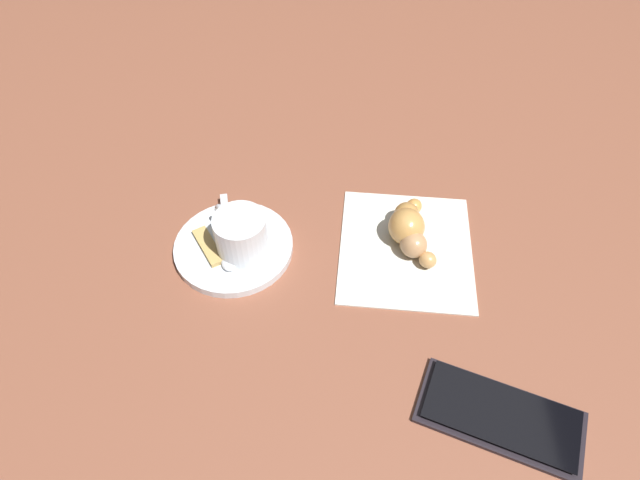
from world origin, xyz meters
The scene contains 8 objects.
ground_plane centered at (0.00, 0.00, 0.00)m, with size 1.80×1.80×0.00m, color brown.
saucer centered at (0.11, -0.01, 0.01)m, with size 0.14×0.14×0.01m, color silver.
espresso_cup centered at (0.10, 0.00, 0.04)m, with size 0.07×0.07×0.05m.
teaspoon centered at (0.12, 0.00, 0.01)m, with size 0.04×0.13×0.01m.
sugar_packet centered at (0.14, 0.00, 0.01)m, with size 0.06×0.02×0.01m, color tan.
napkin centered at (-0.09, -0.02, 0.00)m, with size 0.16×0.18×0.00m, color silver.
croissant centered at (-0.09, -0.03, 0.02)m, with size 0.06×0.11×0.04m.
cell_phone centered at (-0.17, 0.19, 0.01)m, with size 0.17×0.12×0.01m.
Camera 1 is at (-0.01, 0.40, 0.50)m, focal length 30.34 mm.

